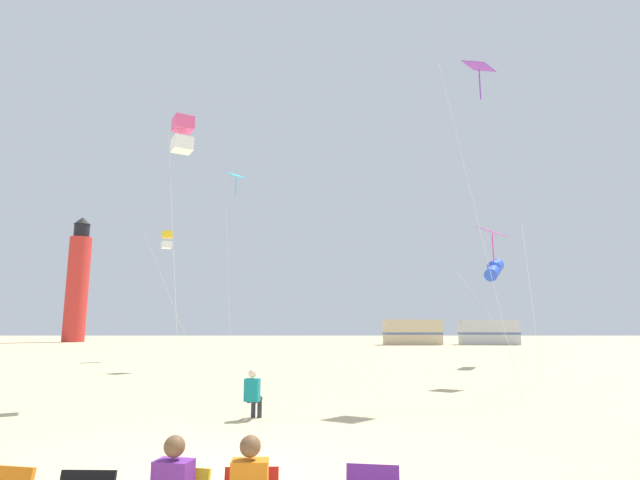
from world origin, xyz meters
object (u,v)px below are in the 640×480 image
at_px(kite_diamond_cyan, 237,183).
at_px(kite_diamond_magenta, 496,236).
at_px(lighthouse_distant, 80,283).
at_px(kite_box_rainbow, 185,135).
at_px(kite_box_gold, 169,240).
at_px(rv_van_tan, 414,332).
at_px(kite_diamond_violet, 481,79).
at_px(kite_flyer_standing, 255,392).
at_px(rv_van_silver, 491,332).
at_px(kite_tube_blue, 496,269).

bearing_deg(kite_diamond_cyan, kite_diamond_magenta, -33.02).
xyz_separation_m(kite_diamond_magenta, kite_diamond_cyan, (-11.51, 7.48, 4.34)).
relative_size(kite_diamond_cyan, lighthouse_distant, 0.63).
height_order(kite_box_rainbow, kite_diamond_cyan, kite_diamond_cyan).
distance_m(kite_box_gold, lighthouse_distant, 41.16).
bearing_deg(lighthouse_distant, rv_van_tan, -12.77).
height_order(kite_diamond_violet, kite_box_rainbow, kite_diamond_violet).
bearing_deg(kite_flyer_standing, rv_van_silver, -102.72).
xyz_separation_m(lighthouse_distant, rv_van_silver, (51.75, -9.46, -6.45)).
xyz_separation_m(kite_diamond_cyan, lighthouse_distant, (-27.91, 40.41, -2.11)).
relative_size(kite_diamond_violet, lighthouse_distant, 0.66).
relative_size(kite_box_gold, kite_diamond_cyan, 0.79).
distance_m(kite_box_gold, kite_tube_blue, 20.64).
xyz_separation_m(kite_box_gold, kite_diamond_cyan, (5.47, -5.91, 2.19)).
bearing_deg(kite_tube_blue, kite_diamond_cyan, -175.73).
height_order(kite_tube_blue, rv_van_silver, kite_tube_blue).
distance_m(kite_flyer_standing, rv_van_tan, 46.76).
xyz_separation_m(kite_box_gold, kite_box_rainbow, (5.73, -17.38, 0.47)).
relative_size(kite_tube_blue, rv_van_tan, 0.92).
distance_m(kite_diamond_cyan, lighthouse_distant, 49.16).
bearing_deg(lighthouse_distant, kite_box_gold, -56.96).
distance_m(kite_diamond_magenta, kite_tube_blue, 9.05).
relative_size(kite_flyer_standing, kite_diamond_violet, 0.11).
height_order(kite_flyer_standing, lighthouse_distant, lighthouse_distant).
height_order(kite_diamond_violet, kite_diamond_cyan, kite_diamond_violet).
distance_m(kite_tube_blue, kite_diamond_cyan, 15.21).
height_order(kite_diamond_magenta, rv_van_silver, kite_diamond_magenta).
distance_m(kite_box_gold, rv_van_silver, 39.08).
bearing_deg(kite_diamond_cyan, kite_tube_blue, 4.27).
height_order(kite_flyer_standing, kite_box_gold, kite_box_gold).
bearing_deg(rv_van_silver, lighthouse_distant, 173.44).
bearing_deg(kite_box_rainbow, rv_van_tan, 70.58).
distance_m(kite_diamond_violet, kite_tube_blue, 13.93).
bearing_deg(kite_box_gold, rv_van_silver, 40.51).
xyz_separation_m(kite_diamond_magenta, kite_box_gold, (-16.98, 13.39, 2.15)).
distance_m(kite_flyer_standing, kite_diamond_magenta, 12.05).
bearing_deg(kite_flyer_standing, kite_diamond_violet, -142.04).
xyz_separation_m(kite_diamond_magenta, rv_van_tan, (3.61, 38.14, -4.22)).
distance_m(kite_diamond_violet, lighthouse_distant, 64.04).
distance_m(kite_box_gold, kite_diamond_violet, 23.17).
distance_m(kite_flyer_standing, lighthouse_distant, 63.50).
distance_m(kite_flyer_standing, kite_tube_blue, 19.84).
bearing_deg(kite_box_rainbow, kite_flyer_standing, -46.97).
bearing_deg(rv_van_silver, kite_box_gold, -135.69).
height_order(kite_tube_blue, rv_van_tan, kite_tube_blue).
height_order(kite_flyer_standing, kite_box_rainbow, kite_box_rainbow).
distance_m(kite_diamond_magenta, kite_diamond_cyan, 14.39).
distance_m(kite_diamond_magenta, kite_diamond_violet, 6.16).
bearing_deg(kite_diamond_magenta, lighthouse_distant, 129.46).
bearing_deg(kite_box_gold, kite_box_rainbow, -71.75).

